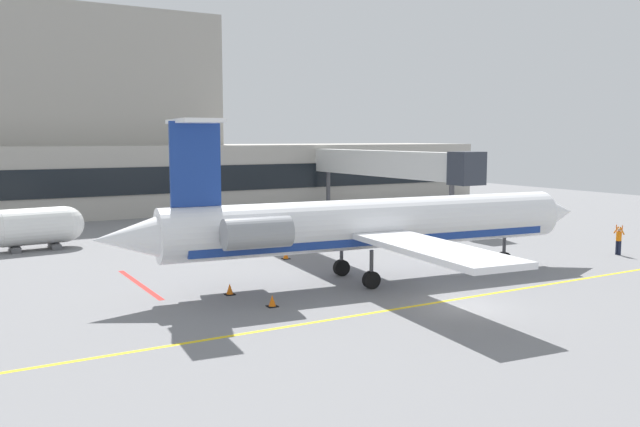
# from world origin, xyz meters

# --- Properties ---
(ground) EXTENTS (120.00, 120.00, 0.11)m
(ground) POSITION_xyz_m (-0.00, 0.00, -0.05)
(ground) COLOR slate
(terminal_building) EXTENTS (79.22, 13.88, 20.53)m
(terminal_building) POSITION_xyz_m (-3.51, 47.29, 6.83)
(terminal_building) COLOR #ADA89E
(terminal_building) RESTS_ON ground
(jet_bridge_west) EXTENTS (2.40, 23.82, 6.51)m
(jet_bridge_west) POSITION_xyz_m (16.19, 27.32, 5.13)
(jet_bridge_west) COLOR silver
(jet_bridge_west) RESTS_ON ground
(regional_jet) EXTENTS (28.31, 22.38, 8.48)m
(regional_jet) POSITION_xyz_m (-0.60, 6.51, 3.05)
(regional_jet) COLOR white
(regional_jet) RESTS_ON ground
(baggage_tug) EXTENTS (2.79, 3.38, 2.04)m
(baggage_tug) POSITION_xyz_m (19.33, 19.45, 0.92)
(baggage_tug) COLOR silver
(baggage_tug) RESTS_ON ground
(pushback_tractor) EXTENTS (3.31, 3.61, 1.91)m
(pushback_tractor) POSITION_xyz_m (5.40, 22.11, 0.88)
(pushback_tractor) COLOR #1E4CB2
(pushback_tractor) RESTS_ON ground
(fuel_tank) EXTENTS (6.64, 2.94, 2.87)m
(fuel_tank) POSITION_xyz_m (-14.65, 26.11, 1.59)
(fuel_tank) COLOR white
(fuel_tank) RESTS_ON ground
(marshaller) EXTENTS (0.34, 0.83, 1.97)m
(marshaller) POSITION_xyz_m (18.01, 4.72, 1.00)
(marshaller) COLOR #191E33
(marshaller) RESTS_ON ground
(safety_cone_alpha) EXTENTS (0.47, 0.47, 0.55)m
(safety_cone_alpha) POSITION_xyz_m (-8.17, 7.28, 0.25)
(safety_cone_alpha) COLOR orange
(safety_cone_alpha) RESTS_ON ground
(safety_cone_bravo) EXTENTS (0.47, 0.47, 0.55)m
(safety_cone_bravo) POSITION_xyz_m (-1.43, 14.36, 0.25)
(safety_cone_bravo) COLOR orange
(safety_cone_bravo) RESTS_ON ground
(safety_cone_charlie) EXTENTS (0.47, 0.47, 0.55)m
(safety_cone_charlie) POSITION_xyz_m (-7.40, 4.16, 0.25)
(safety_cone_charlie) COLOR orange
(safety_cone_charlie) RESTS_ON ground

